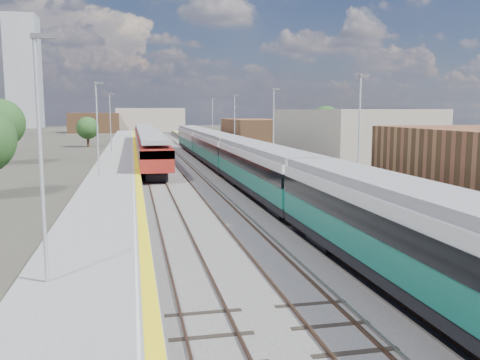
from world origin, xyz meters
name	(u,v)px	position (x,y,z in m)	size (l,w,h in m)	color
ground	(199,165)	(0.00, 50.00, 0.00)	(320.00, 320.00, 0.00)	#47443A
ballast_bed	(178,163)	(-2.25, 52.50, 0.03)	(10.50, 155.00, 0.06)	#565451
tracks	(181,161)	(-1.65, 54.18, 0.11)	(8.96, 160.00, 0.17)	#4C3323
platform_right	(239,158)	(5.28, 52.49, 0.54)	(4.70, 155.00, 8.52)	slate
platform_left	(119,160)	(-9.05, 52.49, 0.52)	(4.30, 155.00, 8.52)	slate
buildings	(91,94)	(-18.12, 138.60, 10.70)	(72.00, 185.50, 40.00)	brown
green_train	(234,156)	(1.50, 36.83, 2.25)	(2.90, 80.68, 3.19)	black
red_train	(147,140)	(-5.50, 64.07, 2.18)	(2.92, 59.20, 3.69)	black
tree_b	(0,123)	(-22.40, 55.28, 4.82)	(5.65, 5.65, 7.66)	#382619
tree_c	(88,128)	(-15.00, 83.67, 3.29)	(3.87, 3.87, 5.24)	#382619
tree_d	(326,122)	(23.79, 71.27, 4.43)	(5.20, 5.20, 7.04)	#382619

